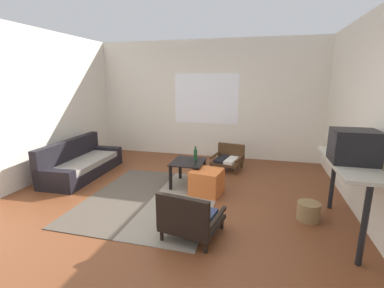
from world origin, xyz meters
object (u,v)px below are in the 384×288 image
console_shelf (350,170)px  crt_television (354,146)px  ottoman_orange (207,182)px  couch (81,164)px  armchair_by_window (228,158)px  clay_vase (346,146)px  wicker_basket (308,211)px  armchair_striped_foreground (190,219)px  coffee_table (188,166)px  glass_bottle (195,155)px

console_shelf → crt_television: crt_television is taller
crt_television → ottoman_orange: bearing=157.7°
console_shelf → crt_television: (-0.00, -0.04, 0.29)m
ottoman_orange → crt_television: size_ratio=0.99×
couch → console_shelf: (4.37, -0.97, 0.58)m
couch → armchair_by_window: 2.93m
couch → crt_television: bearing=-13.1°
clay_vase → wicker_basket: clay_vase is taller
armchair_by_window → console_shelf: 2.70m
couch → wicker_basket: bearing=-10.8°
couch → armchair_striped_foreground: size_ratio=2.50×
crt_television → clay_vase: size_ratio=1.44×
wicker_basket → coffee_table: bearing=157.6°
armchair_by_window → clay_vase: 2.58m
ottoman_orange → glass_bottle: bearing=128.0°
coffee_table → armchair_by_window: size_ratio=0.94×
clay_vase → couch: bearing=170.5°
armchair_by_window → clay_vase: bearing=-47.9°
glass_bottle → clay_vase: bearing=-21.3°
crt_television → wicker_basket: crt_television is taller
coffee_table → crt_television: size_ratio=1.34×
armchair_striped_foreground → wicker_basket: armchair_striped_foreground is taller
armchair_striped_foreground → crt_television: size_ratio=1.55×
couch → glass_bottle: glass_bottle is taller
ottoman_orange → wicker_basket: 1.56m
crt_television → wicker_basket: bearing=145.2°
ottoman_orange → clay_vase: size_ratio=1.43×
console_shelf → clay_vase: (0.00, 0.24, 0.23)m
crt_television → couch: bearing=166.9°
armchair_striped_foreground → crt_television: (1.75, 0.56, 0.84)m
couch → armchair_by_window: bearing=21.9°
couch → clay_vase: 4.50m
coffee_table → clay_vase: 2.42m
coffee_table → glass_bottle: size_ratio=2.53×
coffee_table → crt_television: (2.21, -1.01, 0.73)m
glass_bottle → wicker_basket: glass_bottle is taller
armchair_by_window → armchair_striped_foreground: size_ratio=0.92×
console_shelf → glass_bottle: bearing=153.3°
ottoman_orange → armchair_striped_foreground: bearing=-86.9°
coffee_table → glass_bottle: bearing=39.4°
armchair_by_window → clay_vase: size_ratio=2.06×
armchair_by_window → console_shelf: bearing=-51.4°
armchair_striped_foreground → glass_bottle: 1.72m
couch → crt_television: crt_television is taller
coffee_table → armchair_by_window: 1.24m
glass_bottle → ottoman_orange: bearing=-52.0°
armchair_striped_foreground → crt_television: 2.02m
armchair_by_window → crt_television: size_ratio=1.43×
glass_bottle → console_shelf: bearing=-26.7°
couch → coffee_table: couch is taller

